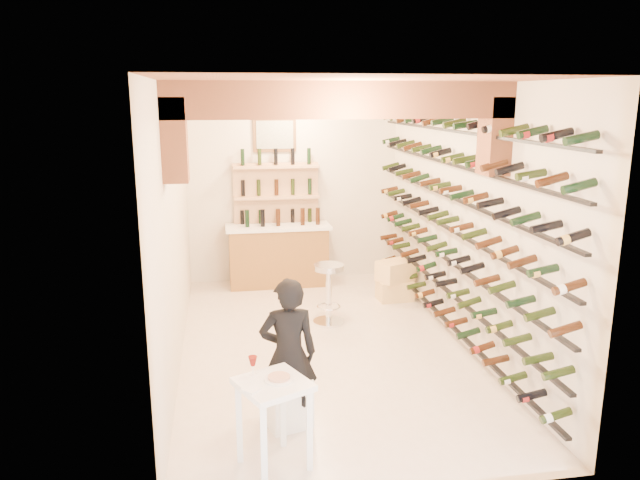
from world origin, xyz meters
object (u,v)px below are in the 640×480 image
Objects in this scene: tasting_table at (273,397)px; chrome_barstool at (329,289)px; person at (288,355)px; wine_rack at (446,221)px; crate_lower at (395,290)px; back_counter at (278,254)px; white_stool at (287,400)px.

tasting_table is 1.12× the size of chrome_barstool.
tasting_table is 0.64× the size of person.
wine_rack reaches higher than crate_lower.
tasting_table is (-0.55, -5.07, 0.10)m from back_counter.
white_stool is at bearing -141.18° from wine_rack.
white_stool is 0.95× the size of crate_lower.
white_stool is (0.18, 0.65, -0.39)m from tasting_table.
tasting_table is (-2.38, -2.42, -0.91)m from wine_rack.
wine_rack is 11.63× the size of white_stool.
chrome_barstool is (-1.33, 0.78, -1.06)m from wine_rack.
tasting_table is at bearing 70.74° from person.
wine_rack reaches higher than white_stool.
chrome_barstool reaches higher than white_stool.
wine_rack is at bearing 38.82° from white_stool.
wine_rack is 3.87× the size of person.
wine_rack is at bearing -84.61° from crate_lower.
back_counter is (-1.83, 2.65, -1.02)m from wine_rack.
back_counter reaches higher than white_stool.
white_stool reaches higher than crate_lower.
back_counter reaches higher than chrome_barstool.
white_stool is (-2.20, -1.77, -1.30)m from wine_rack.
person is at bearing 46.81° from tasting_table.
white_stool is (-0.37, -4.42, -0.29)m from back_counter.
crate_lower is at bearing -121.55° from person.
wine_rack is 3.52m from tasting_table.
white_stool is 0.33× the size of person.
person is at bearing -78.56° from white_stool.
tasting_table is at bearing -119.17° from crate_lower.
person reaches higher than tasting_table.
wine_rack is 2.11m from crate_lower.
wine_rack is 2.97m from person.
chrome_barstool is at bearing -75.01° from back_counter.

